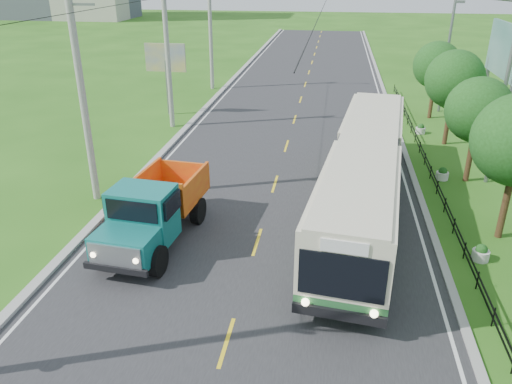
% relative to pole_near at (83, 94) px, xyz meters
% --- Properties ---
extents(ground, '(240.00, 240.00, 0.00)m').
position_rel_pole_near_xyz_m(ground, '(8.26, -9.00, -5.09)').
color(ground, '#275C15').
rests_on(ground, ground).
extents(road, '(14.00, 120.00, 0.02)m').
position_rel_pole_near_xyz_m(road, '(8.26, 11.00, -5.08)').
color(road, '#28282B').
rests_on(road, ground).
extents(curb_left, '(0.40, 120.00, 0.15)m').
position_rel_pole_near_xyz_m(curb_left, '(1.06, 11.00, -5.02)').
color(curb_left, '#9E9E99').
rests_on(curb_left, ground).
extents(curb_right, '(0.30, 120.00, 0.10)m').
position_rel_pole_near_xyz_m(curb_right, '(15.41, 11.00, -5.04)').
color(curb_right, '#9E9E99').
rests_on(curb_right, ground).
extents(edge_line_left, '(0.12, 120.00, 0.00)m').
position_rel_pole_near_xyz_m(edge_line_left, '(1.61, 11.00, -5.07)').
color(edge_line_left, silver).
rests_on(edge_line_left, road).
extents(edge_line_right, '(0.12, 120.00, 0.00)m').
position_rel_pole_near_xyz_m(edge_line_right, '(14.91, 11.00, -5.07)').
color(edge_line_right, silver).
rests_on(edge_line_right, road).
extents(centre_dash, '(0.12, 2.20, 0.00)m').
position_rel_pole_near_xyz_m(centre_dash, '(8.26, -9.00, -5.07)').
color(centre_dash, yellow).
rests_on(centre_dash, road).
extents(railing_right, '(0.04, 40.00, 0.60)m').
position_rel_pole_near_xyz_m(railing_right, '(16.26, 5.00, -4.79)').
color(railing_right, black).
rests_on(railing_right, ground).
extents(pole_near, '(3.51, 0.32, 10.00)m').
position_rel_pole_near_xyz_m(pole_near, '(0.00, 0.00, 0.00)').
color(pole_near, gray).
rests_on(pole_near, ground).
extents(pole_mid, '(3.51, 0.32, 10.00)m').
position_rel_pole_near_xyz_m(pole_mid, '(0.00, 12.00, 0.00)').
color(pole_mid, gray).
rests_on(pole_mid, ground).
extents(pole_far, '(3.51, 0.32, 10.00)m').
position_rel_pole_near_xyz_m(pole_far, '(0.00, 24.00, 0.00)').
color(pole_far, gray).
rests_on(pole_far, ground).
extents(tree_fourth, '(3.24, 3.31, 5.40)m').
position_rel_pole_near_xyz_m(tree_fourth, '(18.12, 5.14, -1.51)').
color(tree_fourth, '#382314').
rests_on(tree_fourth, ground).
extents(tree_fifth, '(3.48, 3.52, 5.80)m').
position_rel_pole_near_xyz_m(tree_fifth, '(18.12, 11.14, -1.24)').
color(tree_fifth, '#382314').
rests_on(tree_fifth, ground).
extents(tree_back, '(3.30, 3.36, 5.50)m').
position_rel_pole_near_xyz_m(tree_back, '(18.12, 17.14, -1.44)').
color(tree_back, '#382314').
rests_on(tree_back, ground).
extents(streetlight_mid, '(3.02, 0.20, 9.07)m').
position_rel_pole_near_xyz_m(streetlight_mid, '(18.90, 5.00, -0.19)').
color(streetlight_mid, slate).
rests_on(streetlight_mid, ground).
extents(streetlight_far, '(3.02, 0.20, 9.07)m').
position_rel_pole_near_xyz_m(streetlight_far, '(18.90, 19.00, -0.19)').
color(streetlight_far, slate).
rests_on(streetlight_far, ground).
extents(planter_near, '(0.64, 0.64, 0.67)m').
position_rel_pole_near_xyz_m(planter_near, '(16.86, -3.00, -4.81)').
color(planter_near, silver).
rests_on(planter_near, ground).
extents(planter_mid, '(0.64, 0.64, 0.67)m').
position_rel_pole_near_xyz_m(planter_mid, '(16.86, 5.00, -4.81)').
color(planter_mid, silver).
rests_on(planter_mid, ground).
extents(planter_far, '(0.64, 0.64, 0.67)m').
position_rel_pole_near_xyz_m(planter_far, '(16.86, 13.00, -4.81)').
color(planter_far, silver).
rests_on(planter_far, ground).
extents(billboard_left, '(3.00, 0.20, 5.20)m').
position_rel_pole_near_xyz_m(billboard_left, '(-1.24, 15.00, -1.23)').
color(billboard_left, slate).
rests_on(billboard_left, ground).
extents(billboard_right, '(0.24, 6.00, 7.30)m').
position_rel_pole_near_xyz_m(billboard_right, '(20.56, 11.00, 0.25)').
color(billboard_right, slate).
rests_on(billboard_right, ground).
extents(bus, '(4.84, 17.66, 3.37)m').
position_rel_pole_near_xyz_m(bus, '(12.54, 0.50, -3.07)').
color(bus, '#286632').
rests_on(bus, ground).
extents(dump_truck, '(3.04, 6.66, 2.72)m').
position_rel_pole_near_xyz_m(dump_truck, '(4.19, -3.53, -3.56)').
color(dump_truck, '#13726E').
rests_on(dump_truck, ground).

